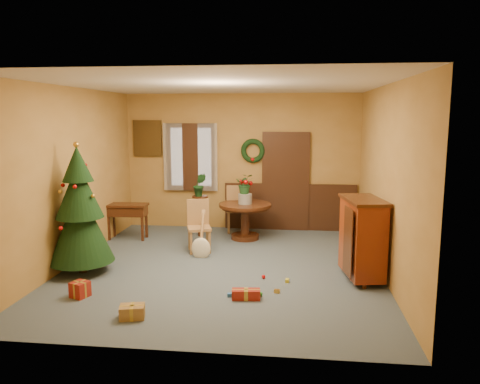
# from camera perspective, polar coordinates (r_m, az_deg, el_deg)

# --- Properties ---
(room_envelope) EXTENTS (5.50, 5.50, 5.50)m
(room_envelope) POSITION_cam_1_polar(r_m,az_deg,el_deg) (10.03, 1.33, 1.73)
(room_envelope) COLOR #384651
(room_envelope) RESTS_ON ground
(dining_table) EXTENTS (1.04, 1.04, 0.72)m
(dining_table) POSITION_cam_1_polar(r_m,az_deg,el_deg) (9.28, 0.63, -2.74)
(dining_table) COLOR black
(dining_table) RESTS_ON floor
(urn) EXTENTS (0.27, 0.27, 0.20)m
(urn) POSITION_cam_1_polar(r_m,az_deg,el_deg) (9.22, 0.63, -0.82)
(urn) COLOR slate
(urn) RESTS_ON dining_table
(centerpiece_plant) EXTENTS (0.36, 0.31, 0.40)m
(centerpiece_plant) POSITION_cam_1_polar(r_m,az_deg,el_deg) (9.17, 0.64, 1.01)
(centerpiece_plant) COLOR #1E4C23
(centerpiece_plant) RESTS_ON urn
(chair_near) EXTENTS (0.51, 0.51, 0.93)m
(chair_near) POSITION_cam_1_polar(r_m,az_deg,el_deg) (8.52, -5.06, -3.86)
(chair_near) COLOR olive
(chair_near) RESTS_ON floor
(chair_far) EXTENTS (0.50, 0.50, 1.02)m
(chair_far) POSITION_cam_1_polar(r_m,az_deg,el_deg) (9.78, -0.35, -1.84)
(chair_far) COLOR olive
(chair_far) RESTS_ON floor
(guitar) EXTENTS (0.45, 0.57, 0.77)m
(guitar) POSITION_cam_1_polar(r_m,az_deg,el_deg) (8.12, -4.80, -5.29)
(guitar) COLOR beige
(guitar) RESTS_ON floor
(plant_stand) EXTENTS (0.32, 0.32, 0.83)m
(plant_stand) POSITION_cam_1_polar(r_m,az_deg,el_deg) (9.53, -4.88, -2.35)
(plant_stand) COLOR black
(plant_stand) RESTS_ON floor
(stand_plant) EXTENTS (0.29, 0.25, 0.47)m
(stand_plant) POSITION_cam_1_polar(r_m,az_deg,el_deg) (9.44, -4.93, 0.89)
(stand_plant) COLOR #19471E
(stand_plant) RESTS_ON plant_stand
(christmas_tree) EXTENTS (0.99, 0.99, 2.05)m
(christmas_tree) POSITION_cam_1_polar(r_m,az_deg,el_deg) (7.62, -18.94, -2.28)
(christmas_tree) COLOR #382111
(christmas_tree) RESTS_ON floor
(writing_desk) EXTENTS (0.81, 0.42, 0.71)m
(writing_desk) POSITION_cam_1_polar(r_m,az_deg,el_deg) (9.55, -13.57, -2.46)
(writing_desk) COLOR black
(writing_desk) RESTS_ON floor
(sideboard) EXTENTS (0.67, 1.03, 1.23)m
(sideboard) POSITION_cam_1_polar(r_m,az_deg,el_deg) (7.21, 14.70, -5.26)
(sideboard) COLOR #5F1A0A
(sideboard) RESTS_ON floor
(gift_a) EXTENTS (0.34, 0.28, 0.16)m
(gift_a) POSITION_cam_1_polar(r_m,az_deg,el_deg) (6.01, -13.01, -14.04)
(gift_a) COLOR brown
(gift_a) RESTS_ON floor
(gift_b) EXTENTS (0.27, 0.27, 0.21)m
(gift_b) POSITION_cam_1_polar(r_m,az_deg,el_deg) (6.83, -18.92, -11.17)
(gift_b) COLOR maroon
(gift_b) RESTS_ON floor
(gift_c) EXTENTS (0.28, 0.27, 0.13)m
(gift_c) POSITION_cam_1_polar(r_m,az_deg,el_deg) (8.30, -17.04, -7.73)
(gift_c) COLOR brown
(gift_c) RESTS_ON floor
(gift_d) EXTENTS (0.39, 0.19, 0.14)m
(gift_d) POSITION_cam_1_polar(r_m,az_deg,el_deg) (6.42, 0.74, -12.36)
(gift_d) COLOR maroon
(gift_d) RESTS_ON floor
(toy_a) EXTENTS (0.09, 0.07, 0.05)m
(toy_a) POSITION_cam_1_polar(r_m,az_deg,el_deg) (6.51, -1.20, -12.44)
(toy_a) COLOR #2966B4
(toy_a) RESTS_ON floor
(toy_b) EXTENTS (0.06, 0.06, 0.06)m
(toy_b) POSITION_cam_1_polar(r_m,az_deg,el_deg) (6.53, 2.51, -12.33)
(toy_b) COLOR green
(toy_b) RESTS_ON floor
(toy_c) EXTENTS (0.06, 0.09, 0.05)m
(toy_c) POSITION_cam_1_polar(r_m,az_deg,el_deg) (7.06, 5.77, -10.70)
(toy_c) COLOR gold
(toy_c) RESTS_ON floor
(toy_d) EXTENTS (0.06, 0.06, 0.06)m
(toy_d) POSITION_cam_1_polar(r_m,az_deg,el_deg) (7.18, 2.88, -10.28)
(toy_d) COLOR red
(toy_d) RESTS_ON floor
(toy_e) EXTENTS (0.09, 0.06, 0.05)m
(toy_e) POSITION_cam_1_polar(r_m,az_deg,el_deg) (6.65, 4.53, -11.96)
(toy_e) COLOR gold
(toy_e) RESTS_ON floor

